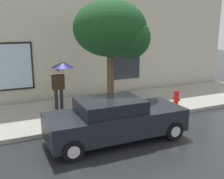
# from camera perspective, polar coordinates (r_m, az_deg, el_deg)

# --- Properties ---
(ground_plane) EXTENTS (60.00, 60.00, 0.00)m
(ground_plane) POSITION_cam_1_polar(r_m,az_deg,el_deg) (8.80, -0.45, -10.73)
(ground_plane) COLOR black
(sidewalk) EXTENTS (20.00, 4.00, 0.15)m
(sidewalk) POSITION_cam_1_polar(r_m,az_deg,el_deg) (11.40, -6.65, -4.65)
(sidewalk) COLOR gray
(sidewalk) RESTS_ON ground
(building_facade) EXTENTS (20.00, 0.67, 7.00)m
(building_facade) POSITION_cam_1_polar(r_m,az_deg,el_deg) (13.23, -10.61, 12.73)
(building_facade) COLOR beige
(building_facade) RESTS_ON ground
(parked_car) EXTENTS (4.50, 1.81, 1.40)m
(parked_car) POSITION_cam_1_polar(r_m,az_deg,el_deg) (8.47, 0.73, -6.60)
(parked_car) COLOR black
(parked_car) RESTS_ON ground
(fire_hydrant) EXTENTS (0.30, 0.44, 0.75)m
(fire_hydrant) POSITION_cam_1_polar(r_m,az_deg,el_deg) (11.95, 13.83, -1.90)
(fire_hydrant) COLOR red
(fire_hydrant) RESTS_ON sidewalk
(pedestrian_with_umbrella) EXTENTS (0.96, 0.95, 2.03)m
(pedestrian_with_umbrella) POSITION_cam_1_polar(r_m,az_deg,el_deg) (11.22, -11.06, 3.63)
(pedestrian_with_umbrella) COLOR black
(pedestrian_with_umbrella) RESTS_ON sidewalk
(street_tree) EXTENTS (2.88, 2.44, 4.49)m
(street_tree) POSITION_cam_1_polar(r_m,az_deg,el_deg) (10.13, 0.53, 12.70)
(street_tree) COLOR #4C3823
(street_tree) RESTS_ON sidewalk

